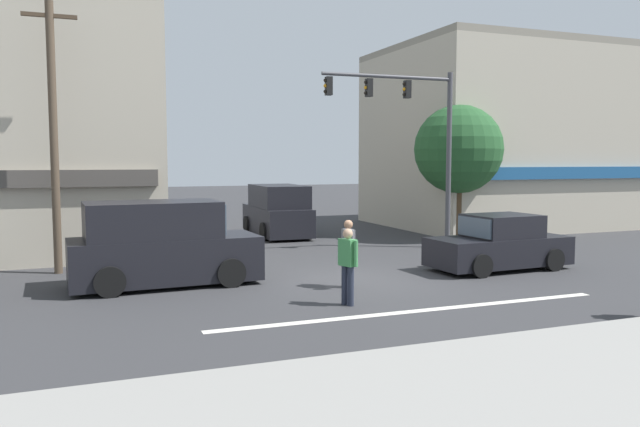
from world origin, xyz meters
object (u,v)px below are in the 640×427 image
Objects in this scene: street_tree at (459,150)px; van_crossing_center at (161,246)px; pedestrian_mid_crossing at (349,249)px; pedestrian_far_side at (348,262)px; utility_pole_far_right at (460,145)px; van_crossing_rightbound at (277,212)px; utility_pole_near_left at (54,134)px; sedan_approaching_near at (499,245)px; traffic_light_mast at (416,126)px.

street_tree reaches higher than van_crossing_center.
street_tree is at bearing 22.50° from van_crossing_center.
pedestrian_mid_crossing is 1.00× the size of pedestrian_far_side.
pedestrian_mid_crossing is (-7.72, -6.88, -2.59)m from street_tree.
utility_pole_far_right is (1.16, 1.60, 0.20)m from street_tree.
van_crossing_center and van_crossing_rightbound have the same top height.
street_tree reaches higher than pedestrian_mid_crossing.
utility_pole_near_left is 1.03× the size of utility_pole_far_right.
utility_pole_far_right is 4.31× the size of pedestrian_mid_crossing.
utility_pole_near_left is at bearing 132.88° from pedestrian_far_side.
sedan_approaching_near is at bearing -7.10° from van_crossing_center.
utility_pole_near_left is 4.67m from van_crossing_center.
traffic_light_mast is 3.71× the size of pedestrian_mid_crossing.
utility_pole_far_right reaches higher than sedan_approaching_near.
van_crossing_center is (-11.98, -4.96, -2.54)m from street_tree.
van_crossing_rightbound is at bearing 163.78° from utility_pole_far_right.
van_crossing_rightbound is 12.55m from pedestrian_far_side.
van_crossing_center is 9.38m from sedan_approaching_near.
pedestrian_far_side is at bearing -100.46° from van_crossing_rightbound.
street_tree is 3.16× the size of pedestrian_mid_crossing.
street_tree is 1.99m from utility_pole_far_right.
utility_pole_near_left is at bearing 161.57° from sedan_approaching_near.
traffic_light_mast is at bearing -149.50° from street_tree.
van_crossing_rightbound is at bearing 56.57° from van_crossing_center.
traffic_light_mast is 1.49× the size of sedan_approaching_near.
utility_pole_far_right is 14.32m from pedestrian_far_side.
pedestrian_mid_crossing is (-8.88, -8.48, -2.79)m from utility_pole_far_right.
sedan_approaching_near is (0.19, -4.43, -3.59)m from traffic_light_mast.
sedan_approaching_near is (9.31, -1.16, -0.29)m from van_crossing_center.
van_crossing_rightbound is at bearing 121.75° from traffic_light_mast.
sedan_approaching_near is (11.77, -3.92, -3.13)m from utility_pole_near_left.
utility_pole_far_right is at bearing 46.54° from pedestrian_far_side.
van_crossing_center is 2.80× the size of pedestrian_far_side.
utility_pole_far_right is 4.31× the size of pedestrian_far_side.
van_crossing_center is (-9.11, -3.27, -3.30)m from traffic_light_mast.
utility_pole_far_right is at bearing 26.55° from van_crossing_center.
sedan_approaching_near is at bearing -113.57° from street_tree.
street_tree is 10.66m from pedestrian_mid_crossing.
utility_pole_near_left is at bearing 131.76° from van_crossing_center.
sedan_approaching_near is at bearing 22.97° from pedestrian_far_side.
van_crossing_rightbound is at bearing 148.94° from street_tree.
utility_pole_near_left reaches higher than van_crossing_rightbound.
van_crossing_center is (-13.13, -6.56, -2.74)m from utility_pole_far_right.
van_crossing_rightbound is at bearing 81.97° from pedestrian_mid_crossing.
pedestrian_far_side is (-8.50, -8.59, -2.59)m from street_tree.
pedestrian_mid_crossing is 1.88m from pedestrian_far_side.
pedestrian_far_side is (-9.66, -10.19, -2.79)m from utility_pole_far_right.
pedestrian_far_side is at bearing -133.46° from utility_pole_far_right.
van_crossing_rightbound is (-7.38, 2.15, -2.74)m from utility_pole_far_right.
sedan_approaching_near is (3.56, -9.87, -0.29)m from van_crossing_rightbound.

